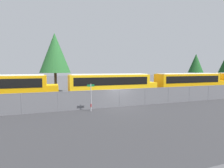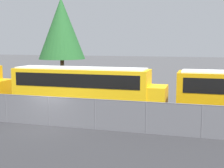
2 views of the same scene
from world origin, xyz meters
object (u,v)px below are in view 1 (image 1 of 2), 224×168
school_bus_3 (189,82)px  tree_2 (196,63)px  street_sign (91,97)px  tree_3 (55,53)px  school_bus_2 (112,84)px

school_bus_3 → tree_2: size_ratio=1.57×
street_sign → tree_2: tree_2 is taller
street_sign → tree_3: size_ratio=0.26×
school_bus_2 → tree_3: 13.35m
tree_3 → school_bus_3: bearing=-29.2°
street_sign → school_bus_3: bearing=17.2°
street_sign → tree_3: 16.96m
school_bus_2 → tree_2: size_ratio=1.57×
street_sign → tree_2: 32.39m
school_bus_2 → tree_3: (-6.71, 10.51, 4.77)m
school_bus_3 → tree_2: 15.98m
school_bus_2 → school_bus_3: bearing=-1.0°
street_sign → tree_3: (-2.72, 15.85, 5.40)m
tree_2 → street_sign: bearing=-151.1°
school_bus_3 → tree_2: (11.65, 10.41, 3.33)m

